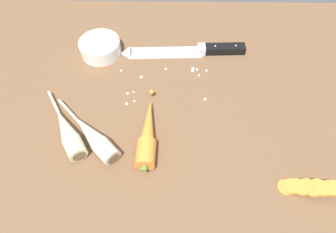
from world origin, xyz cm
name	(u,v)px	position (x,y,z in cm)	size (l,w,h in cm)	color
ground_plane	(168,118)	(0.00, 0.00, -2.00)	(120.00, 90.00, 4.00)	brown
chefs_knife	(181,51)	(3.11, 20.90, 0.65)	(34.81, 5.21, 4.18)	silver
whole_carrot	(148,134)	(-4.40, -7.06, 2.10)	(4.52, 21.41, 4.20)	orange
parsnip_front	(68,132)	(-22.03, -6.96, 1.98)	(13.09, 19.21, 4.00)	beige
parsnip_mid_left	(94,137)	(-16.12, -8.10, 1.98)	(16.87, 17.55, 4.00)	beige
carrot_slice_stack	(309,187)	(28.22, -18.65, 1.44)	(11.69, 4.27, 3.77)	orange
prep_bowl	(100,47)	(-18.91, 20.50, 2.15)	(11.00, 11.00, 4.00)	white
mince_crumbs	(167,80)	(-0.58, 10.41, 0.36)	(23.26, 12.91, 0.86)	silver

